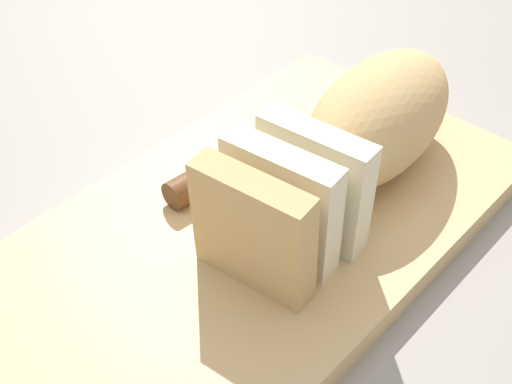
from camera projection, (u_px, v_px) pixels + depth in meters
The scene contains 6 objects.
ground_plane at pixel (256, 240), 0.59m from camera, with size 3.00×3.00×0.00m, color gray.
cutting_board at pixel (256, 230), 0.58m from camera, with size 0.47×0.27×0.02m, color tan.
bread_loaf at pixel (355, 139), 0.58m from camera, with size 0.29×0.12×0.10m.
bread_knife at pixel (228, 167), 0.61m from camera, with size 0.27×0.05×0.02m.
crumb_near_knife at pixel (331, 178), 0.61m from camera, with size 0.00×0.00×0.00m, color tan.
crumb_near_loaf at pixel (270, 172), 0.62m from camera, with size 0.01×0.01×0.01m, color tan.
Camera 1 is at (0.31, 0.28, 0.42)m, focal length 49.69 mm.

